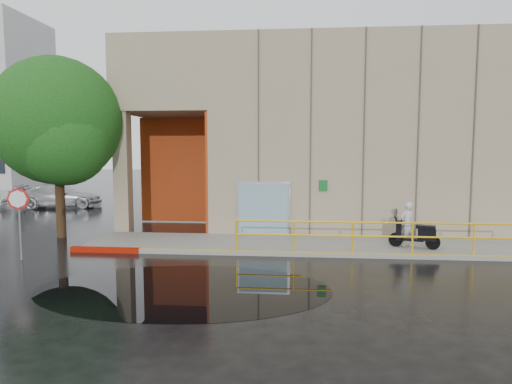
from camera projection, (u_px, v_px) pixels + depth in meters
The scene contains 11 objects.
ground at pixel (240, 283), 12.02m from camera, with size 120.00×120.00×0.00m, color black.
sidewalk at pixel (367, 246), 16.12m from camera, with size 20.00×3.00×0.15m, color gray.
building at pixel (372, 134), 22.05m from camera, with size 20.00×10.17×8.00m.
guardrail at pixel (382, 237), 14.70m from camera, with size 9.56×0.06×1.03m.
person at pixel (407, 224), 15.69m from camera, with size 0.56×0.37×1.54m, color silver.
scooter at pixel (415, 226), 15.44m from camera, with size 1.72×1.03×1.29m.
stop_sign at pixel (19, 207), 14.29m from camera, with size 0.69×0.17×2.30m.
red_curb at pixel (105, 250), 15.48m from camera, with size 2.40×0.18×0.18m, color #9B1202.
puddle at pixel (183, 289), 11.48m from camera, with size 7.46×4.59×0.01m, color black.
car_c at pixel (60, 196), 27.04m from camera, with size 1.94×4.77×1.38m, color #B0B3B7.
tree_near at pixel (59, 126), 17.56m from camera, with size 4.94×4.94×7.06m.
Camera 1 is at (1.47, -11.64, 3.57)m, focal length 32.00 mm.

